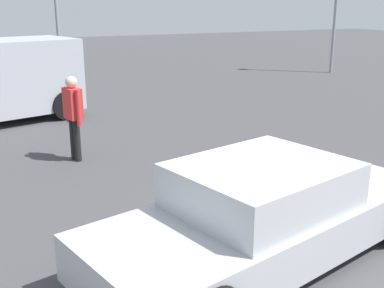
{
  "coord_description": "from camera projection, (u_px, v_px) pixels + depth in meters",
  "views": [
    {
      "loc": [
        -3.49,
        -4.03,
        2.98
      ],
      "look_at": [
        -0.37,
        2.28,
        0.9
      ],
      "focal_mm": 44.87,
      "sensor_mm": 36.0,
      "label": 1
    }
  ],
  "objects": [
    {
      "name": "pedestrian",
      "position": [
        73.0,
        111.0,
        9.18
      ],
      "size": [
        0.32,
        0.56,
        1.66
      ],
      "rotation": [
        0.0,
        0.0,
        0.21
      ],
      "color": "black",
      "rests_on": "ground_plane"
    },
    {
      "name": "sedan_foreground",
      "position": [
        265.0,
        214.0,
        5.7
      ],
      "size": [
        4.84,
        2.7,
        1.21
      ],
      "rotation": [
        0.0,
        0.0,
        0.23
      ],
      "color": "#B7BABF",
      "rests_on": "ground_plane"
    },
    {
      "name": "ground_plane",
      "position": [
        303.0,
        259.0,
        5.79
      ],
      "size": [
        80.0,
        80.0,
        0.0
      ],
      "primitive_type": "plane",
      "color": "#424244"
    }
  ]
}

